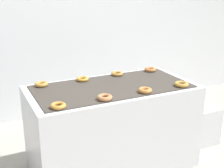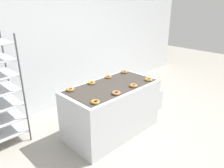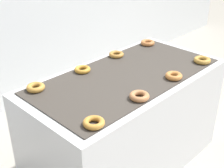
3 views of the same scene
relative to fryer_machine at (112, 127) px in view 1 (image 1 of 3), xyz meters
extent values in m
cube|color=silver|center=(0.00, 1.48, 0.98)|extent=(8.00, 0.05, 2.80)
cube|color=silver|center=(0.00, 0.00, 0.00)|extent=(1.54, 0.78, 0.82)
cube|color=#38332D|center=(0.00, 0.00, 0.41)|extent=(1.42, 0.69, 0.01)
cube|color=#262628|center=(0.42, -0.35, 0.16)|extent=(0.12, 0.07, 0.10)
cube|color=silver|center=(1.11, -0.01, -0.20)|extent=(0.32, 0.30, 0.43)
torus|color=#B47B31|center=(-0.59, -0.29, 0.43)|extent=(0.12, 0.12, 0.03)
torus|color=#A66C42|center=(-0.20, -0.28, 0.43)|extent=(0.13, 0.13, 0.04)
torus|color=#B47136|center=(0.19, -0.27, 0.44)|extent=(0.12, 0.12, 0.04)
torus|color=#A67B34|center=(0.58, -0.28, 0.44)|extent=(0.13, 0.13, 0.04)
torus|color=#AF7E35|center=(-0.59, 0.28, 0.43)|extent=(0.12, 0.12, 0.04)
torus|color=#B8812B|center=(-0.19, 0.27, 0.43)|extent=(0.12, 0.12, 0.03)
torus|color=#A77533|center=(0.20, 0.29, 0.43)|extent=(0.12, 0.12, 0.03)
torus|color=#AD6937|center=(0.59, 0.28, 0.43)|extent=(0.12, 0.12, 0.04)
camera|label=1|loc=(-1.17, -2.45, 1.34)|focal=50.00mm
camera|label=2|loc=(-2.23, -2.24, 1.68)|focal=35.00mm
camera|label=3|loc=(-1.52, -1.33, 1.41)|focal=50.00mm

